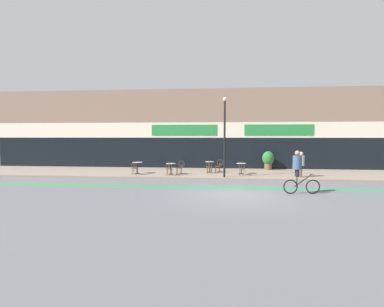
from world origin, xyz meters
The scene contains 18 objects.
ground_plane centered at (0.00, 0.00, 0.00)m, with size 120.00×120.00×0.00m, color #5B5B60.
sidewalk_slab centered at (0.00, 7.25, 0.06)m, with size 40.00×5.50×0.12m, color gray.
storefront_facade centered at (0.00, 11.97, 3.16)m, with size 40.00×4.06×6.36m.
bike_lane_stripe centered at (0.00, 1.84, 0.00)m, with size 36.00×0.70×0.01m, color #2D844C.
bistro_table_0 centered at (-6.34, 6.07, 0.67)m, with size 0.68×0.68×0.77m.
bistro_table_1 centered at (-4.02, 5.93, 0.63)m, with size 0.62×0.62×0.73m.
bistro_table_2 centered at (-1.51, 7.27, 0.65)m, with size 0.61×0.61×0.75m.
bistro_table_3 centered at (0.63, 6.57, 0.63)m, with size 0.64×0.64×0.73m.
cafe_chair_0_near centered at (-6.35, 5.45, 0.64)m, with size 0.43×0.59×0.90m.
cafe_chair_1_near centered at (-4.02, 5.30, 0.64)m, with size 0.40×0.58×0.90m.
cafe_chair_1_side centered at (-3.40, 5.92, 0.64)m, with size 0.59×0.44×0.90m.
cafe_chair_2_near centered at (-1.52, 6.65, 0.64)m, with size 0.43×0.59×0.90m.
cafe_chair_2_side centered at (-0.89, 7.28, 0.64)m, with size 0.60×0.44×0.90m.
cafe_chair_3_near centered at (0.63, 5.95, 0.64)m, with size 0.42×0.58×0.90m.
planter_pot centered at (2.80, 9.36, 0.89)m, with size 0.88×0.88×1.39m.
lamp_post centered at (-0.50, 4.95, 2.97)m, with size 0.26×0.26×4.91m.
cyclist_0 centered at (2.86, 0.57, 1.15)m, with size 1.69×0.52×2.01m.
pedestrian_near_end centered at (4.20, 5.42, 1.05)m, with size 0.45×0.45×1.57m.
Camera 1 is at (-0.64, -13.54, 2.70)m, focal length 28.00 mm.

